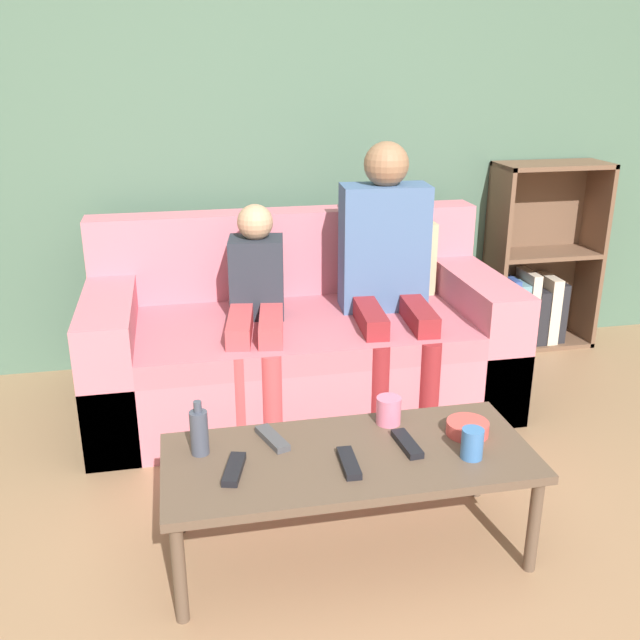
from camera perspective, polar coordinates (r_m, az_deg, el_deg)
wall_back at (r=3.73m, az=-4.48°, el=16.21°), size 12.00×0.06×2.60m
couch at (r=3.38m, az=-1.60°, el=-1.81°), size 1.91×0.91×0.86m
bookshelf at (r=4.21m, az=16.78°, el=3.31°), size 0.60×0.28×1.03m
coffee_table at (r=2.34m, az=2.33°, el=-11.39°), size 1.19×0.51×0.37m
person_adult at (r=3.27m, az=5.38°, el=4.90°), size 0.41×0.65×1.22m
person_child at (r=3.14m, az=-5.12°, el=1.30°), size 0.33×0.65×0.96m
cup_near at (r=2.33m, az=12.08°, el=-9.64°), size 0.07×0.07×0.10m
cup_far at (r=2.49m, az=5.51°, el=-7.21°), size 0.09×0.09×0.10m
tv_remote_0 at (r=2.26m, az=2.45°, el=-11.34°), size 0.05×0.17×0.02m
tv_remote_1 at (r=2.24m, az=-6.89°, el=-11.77°), size 0.09×0.18×0.02m
tv_remote_2 at (r=2.37m, az=6.98°, el=-9.80°), size 0.06×0.17×0.02m
tv_remote_3 at (r=2.39m, az=-3.83°, el=-9.43°), size 0.10×0.18×0.02m
snack_bowl at (r=2.47m, az=11.72°, el=-8.45°), size 0.14×0.14×0.05m
bottle at (r=2.32m, az=-9.64°, el=-8.79°), size 0.06×0.06×0.18m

